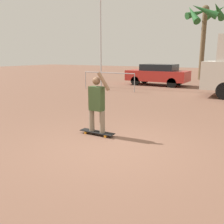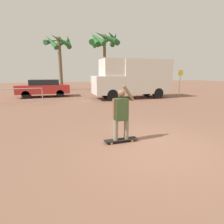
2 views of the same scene
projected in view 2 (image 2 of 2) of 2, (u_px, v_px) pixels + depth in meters
The scene contains 9 objects.
ground_plane at pixel (155, 146), 4.82m from camera, with size 80.00×80.00×0.00m, color brown.
skateboard at pixel (121, 140), 5.10m from camera, with size 0.99×0.23×0.09m.
person_skateboarder at pixel (121, 112), 4.92m from camera, with size 0.65×0.22×1.57m.
camper_van at pixel (133, 77), 14.00m from camera, with size 6.21×2.11×3.05m.
parked_car_red at pixel (44, 88), 14.95m from camera, with size 4.23×1.89×1.47m.
palm_tree_near_van at pixel (104, 41), 19.91m from camera, with size 3.75×3.76×6.63m.
palm_tree_center_background at pixel (59, 46), 20.15m from camera, with size 3.44×3.41×6.34m.
street_sign at pixel (180, 80), 14.75m from camera, with size 0.44×0.06×2.25m.
plaza_railing_segment at pixel (12, 92), 10.70m from camera, with size 3.47×0.05×1.08m.
Camera 2 is at (-2.53, -3.91, 1.96)m, focal length 28.00 mm.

